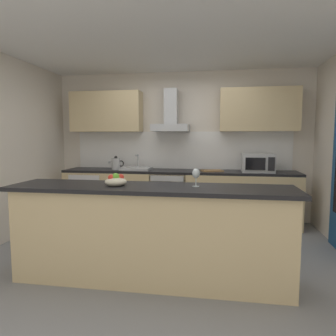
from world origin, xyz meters
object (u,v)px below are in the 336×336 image
Objects in this scene: oven at (170,196)px; kettle at (116,164)px; fruit_bowl at (116,181)px; chopping_board at (212,171)px; microwave at (258,163)px; range_hood at (171,118)px; wine_glass at (196,174)px; sink at (136,168)px; refrigerator at (91,196)px.

kettle is (-0.94, -0.03, 0.55)m from oven.
fruit_bowl is 2.34m from chopping_board.
microwave is 0.74m from chopping_board.
range_hood is 3.27× the size of fruit_bowl.
range_hood is 2.43m from wine_glass.
wine_glass is at bearing -61.08° from sink.
microwave is 1.63m from range_hood.
microwave reaches higher than wine_glass.
kettle is at bearing -3.65° from refrigerator.
sink reaches higher than oven.
refrigerator is at bearing 179.50° from microwave.
fruit_bowl is (-0.21, -2.18, 0.56)m from oven.
chopping_board is at bearing 86.80° from wine_glass.
range_hood reaches higher than sink.
fruit_bowl is at bearing -176.43° from wine_glass.
sink reaches higher than kettle.
oven is 1.42m from refrigerator.
microwave is 2.81× the size of wine_glass.
kettle is 0.40× the size of range_hood.
range_hood is at bearing 5.32° from refrigerator.
refrigerator is 2.94× the size of kettle.
wine_glass is at bearing -74.38° from oven.
oven reaches higher than refrigerator.
wine_glass is (0.59, -2.13, 0.64)m from oven.
refrigerator is 1.70× the size of microwave.
refrigerator is 0.76m from kettle.
sink reaches higher than refrigerator.
kettle is at bearing -170.10° from range_hood.
oven is at bearing 2.06° from kettle.
kettle is at bearing 126.17° from wine_glass.
oven is at bearing 178.89° from microwave.
range_hood is (-1.44, 0.16, 0.74)m from microwave.
microwave is at bearing 68.08° from wine_glass.
wine_glass is at bearing -75.23° from range_hood.
wine_glass is 0.81× the size of fruit_bowl.
microwave is at bearing -0.50° from refrigerator.
fruit_bowl is at bearing -80.12° from sink.
kettle is at bearing -177.94° from oven.
fruit_bowl is at bearing -127.43° from microwave.
chopping_board reaches higher than refrigerator.
fruit_bowl is (-0.21, -2.31, -0.77)m from range_hood.
microwave is 0.69× the size of range_hood.
oven is 1.56m from microwave.
oven is 3.64× the size of fruit_bowl.
oven is 0.94× the size of refrigerator.
sink is at bearing 0.94° from refrigerator.
wine_glass is (1.18, -2.14, 0.17)m from sink.
wine_glass reaches higher than refrigerator.
kettle is at bearing 108.81° from fruit_bowl.
refrigerator is 1.70× the size of sink.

